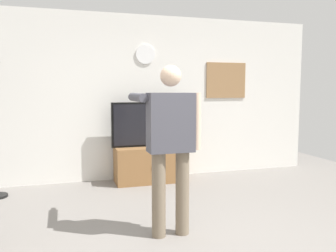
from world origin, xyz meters
name	(u,v)px	position (x,y,z in m)	size (l,w,h in m)	color
back_wall	(135,98)	(0.00, 2.95, 1.35)	(6.40, 0.10, 2.70)	silver
tv_stand	(150,164)	(0.17, 2.60, 0.29)	(1.12, 0.51, 0.57)	olive
television	(149,124)	(0.17, 2.65, 0.93)	(1.21, 0.07, 0.71)	black
wall_clock	(145,54)	(0.17, 2.89, 2.06)	(0.32, 0.32, 0.03)	white
framed_picture	(226,80)	(1.64, 2.90, 1.65)	(0.74, 0.04, 0.62)	#997047
person_standing_nearer_lamp	(170,139)	(-0.14, 0.50, 0.99)	(0.64, 0.78, 1.73)	#7A6B56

